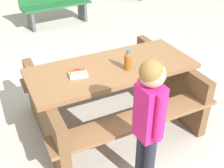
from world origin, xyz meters
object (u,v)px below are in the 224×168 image
at_px(soda_bottle, 128,61).
at_px(park_bench_near, 55,3).
at_px(child_in_coat, 149,113).
at_px(hotdog_tray, 78,73).
at_px(picnic_table, 112,90).

height_order(soda_bottle, park_bench_near, soda_bottle).
xyz_separation_m(soda_bottle, child_in_coat, (0.26, 0.80, -0.03)).
bearing_deg(hotdog_tray, park_bench_near, -102.93).
height_order(picnic_table, soda_bottle, soda_bottle).
height_order(picnic_table, hotdog_tray, hotdog_tray).
relative_size(picnic_table, soda_bottle, 8.28).
height_order(hotdog_tray, child_in_coat, child_in_coat).
xyz_separation_m(picnic_table, hotdog_tray, (0.40, 0.03, 0.34)).
bearing_deg(picnic_table, soda_bottle, 133.23).
height_order(picnic_table, child_in_coat, child_in_coat).
distance_m(picnic_table, hotdog_tray, 0.52).
distance_m(hotdog_tray, child_in_coat, 0.94).
relative_size(soda_bottle, child_in_coat, 0.17).
bearing_deg(picnic_table, child_in_coat, 81.25).
bearing_deg(hotdog_tray, child_in_coat, 105.73).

